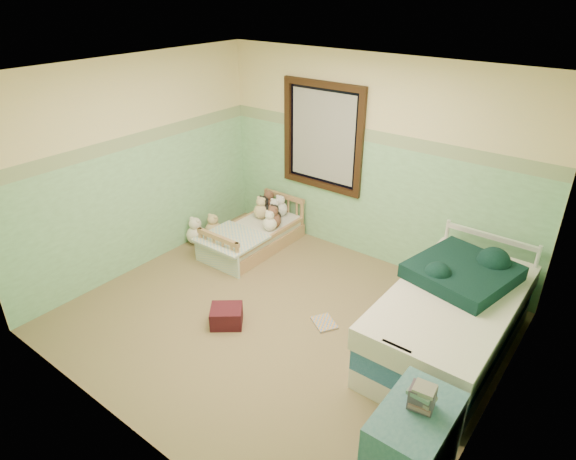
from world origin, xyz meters
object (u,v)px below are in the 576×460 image
Objects in this scene: plush_floor_cream at (196,235)px; plush_floor_tan at (213,230)px; floor_book at (324,323)px; twin_bed_frame at (446,342)px; red_pillow at (227,316)px; toddler_bed_frame at (254,241)px; dresser at (411,448)px.

plush_floor_tan is at bearing 77.43° from plush_floor_cream.
plush_floor_cream is at bearing -158.12° from floor_book.
plush_floor_tan is (0.06, 0.27, -0.01)m from plush_floor_cream.
plush_floor_tan is at bearing 175.04° from twin_bed_frame.
floor_book is at bearing -9.59° from plush_floor_cream.
twin_bed_frame is 2.19m from red_pillow.
plush_floor_cream is at bearing -102.57° from plush_floor_tan.
toddler_bed_frame is 5.09× the size of floor_book.
red_pillow is at bearing -58.89° from toddler_bed_frame.
dresser reaches higher than plush_floor_tan.
plush_floor_cream is 3.50m from twin_bed_frame.
plush_floor_cream is at bearing 179.49° from twin_bed_frame.
twin_bed_frame is 2.76× the size of dresser.
plush_floor_tan reaches higher than red_pillow.
plush_floor_tan is 3.45m from twin_bed_frame.
plush_floor_cream reaches higher than floor_book.
plush_floor_cream is 1.10× the size of plush_floor_tan.
red_pillow is at bearing 166.88° from dresser.
floor_book is at bearing -162.41° from twin_bed_frame.
plush_floor_cream is at bearing 157.97° from dresser.
toddler_bed_frame is 1.84m from floor_book.
floor_book is (2.29, -0.66, -0.10)m from plush_floor_tan.
plush_floor_tan is 0.73× the size of red_pillow.
plush_floor_cream is 0.81× the size of red_pillow.
red_pillow is 1.20× the size of floor_book.
plush_floor_tan is at bearing 139.16° from red_pillow.
dresser is at bearing -13.12° from red_pillow.
floor_book is (-1.15, -0.37, -0.10)m from twin_bed_frame.
toddler_bed_frame is 3.69m from dresser.
red_pillow reaches higher than toddler_bed_frame.
plush_floor_cream reaches higher than toddler_bed_frame.
plush_floor_tan is 2.38m from floor_book.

